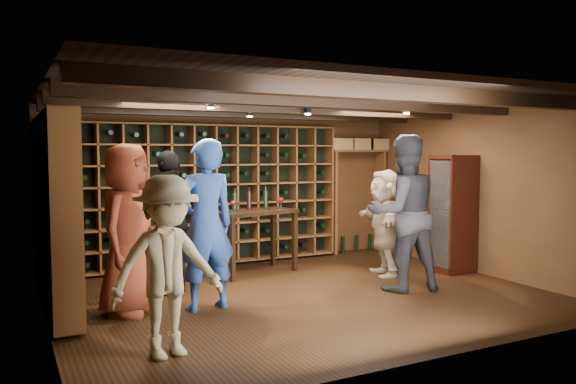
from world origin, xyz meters
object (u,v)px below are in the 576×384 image
guest_beige (385,222)px  tasting_table (254,218)px  display_cabinet (453,216)px  guest_khaki (167,266)px  guest_red_floral (127,229)px  man_grey_suit (403,213)px  man_blue_shirt (205,225)px  guest_woman_black (171,222)px

guest_beige → tasting_table: (-1.67, 1.00, 0.05)m
display_cabinet → tasting_table: size_ratio=1.27×
guest_khaki → tasting_table: guest_khaki is taller
display_cabinet → guest_red_floral: bearing=-179.4°
man_grey_suit → man_blue_shirt: bearing=4.5°
guest_red_floral → display_cabinet: bearing=-54.2°
man_blue_shirt → guest_woman_black: bearing=-86.7°
man_grey_suit → tasting_table: (-1.33, 1.85, -0.19)m
guest_woman_black → tasting_table: (1.43, 0.61, -0.09)m
man_blue_shirt → guest_beige: (2.96, 0.57, -0.20)m
man_grey_suit → guest_red_floral: 3.51m
display_cabinet → man_grey_suit: size_ratio=0.85×
man_blue_shirt → guest_red_floral: size_ratio=1.03×
guest_red_floral → guest_khaki: size_ratio=1.18×
man_blue_shirt → guest_beige: 3.02m
guest_red_floral → guest_woman_black: size_ratio=1.04×
guest_red_floral → guest_woman_black: bearing=-8.9°
display_cabinet → guest_beige: display_cabinet is taller
man_blue_shirt → tasting_table: 2.03m
display_cabinet → tasting_table: bearing=154.8°
display_cabinet → guest_red_floral: (-4.87, -0.05, 0.10)m
guest_woman_black → man_blue_shirt: bearing=73.5°
guest_red_floral → tasting_table: 2.52m
guest_beige → guest_red_floral: bearing=-64.6°
display_cabinet → guest_woman_black: (-4.16, 0.67, 0.07)m
guest_red_floral → tasting_table: bearing=-22.8°
man_blue_shirt → man_grey_suit: man_grey_suit is taller
guest_khaki → guest_beige: (3.75, 1.85, -0.02)m
guest_beige → tasting_table: 1.95m
man_blue_shirt → guest_woman_black: (-0.14, 0.95, -0.06)m
man_blue_shirt → tasting_table: size_ratio=1.43×
display_cabinet → tasting_table: (-2.73, 1.29, -0.02)m
guest_khaki → tasting_table: 3.53m
man_blue_shirt → guest_beige: bearing=-174.4°
guest_khaki → guest_woman_black: bearing=66.0°
display_cabinet → guest_woman_black: size_ratio=0.95×
guest_woman_black → guest_khaki: guest_woman_black is taller
display_cabinet → guest_beige: bearing=164.8°
guest_woman_black → guest_khaki: bearing=48.8°
guest_red_floral → guest_beige: size_ratio=1.22×
display_cabinet → guest_woman_black: guest_woman_black is taller
man_blue_shirt → tasting_table: man_blue_shirt is taller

